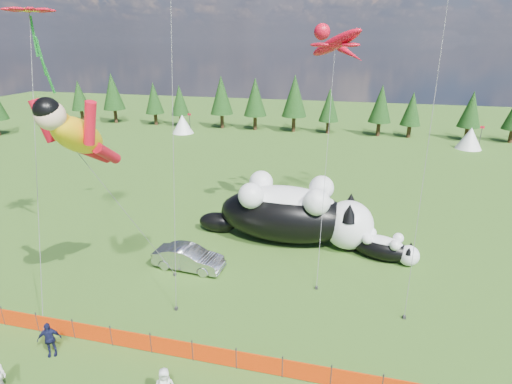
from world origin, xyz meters
TOP-DOWN VIEW (x-y plane):
  - ground at (0.00, 0.00)m, footprint 160.00×160.00m
  - safety_fence at (0.00, -3.00)m, footprint 22.06×0.06m
  - tree_line at (0.00, 45.00)m, footprint 90.00×4.00m
  - festival_tents at (11.00, 40.00)m, footprint 50.00×3.20m
  - cat_large at (3.50, 9.33)m, footprint 12.46×4.58m
  - cat_small at (9.67, 8.12)m, footprint 4.84×2.59m
  - car at (-2.13, 4.12)m, footprint 4.51×1.84m
  - spectator_c at (-5.31, -4.16)m, footprint 1.12×0.93m
  - superhero_kite at (-4.70, -0.88)m, footprint 5.27×6.86m
  - gecko_kite at (5.51, 12.22)m, footprint 6.87×11.95m
  - flower_kite at (-9.41, 2.98)m, footprint 4.35×7.70m

SIDE VIEW (x-z plane):
  - ground at x=0.00m, z-range 0.00..0.00m
  - safety_fence at x=0.00m, z-range -0.05..1.05m
  - car at x=-2.13m, z-range 0.00..1.45m
  - cat_small at x=9.67m, z-range -0.04..1.73m
  - spectator_c at x=-5.31m, z-range 0.00..1.70m
  - festival_tents at x=11.00m, z-range 0.00..2.80m
  - cat_large at x=3.50m, z-range -0.11..4.39m
  - tree_line at x=0.00m, z-range 0.00..8.00m
  - superhero_kite at x=-4.70m, z-range 3.35..15.34m
  - gecko_kite at x=5.51m, z-range 5.35..20.86m
  - flower_kite at x=-9.41m, z-range 6.52..22.54m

